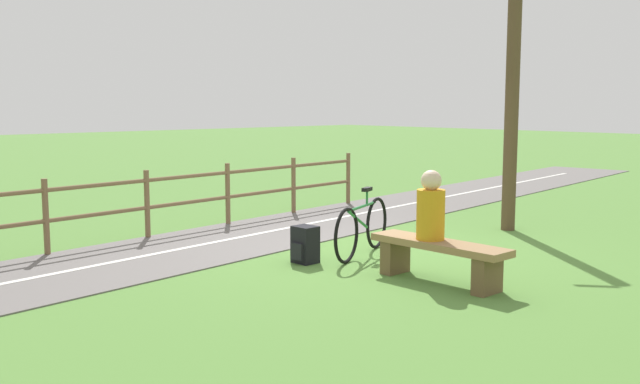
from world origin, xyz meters
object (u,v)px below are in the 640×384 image
at_px(person_seated, 431,209).
at_px(bicycle, 362,227).
at_px(backpack, 305,245).
at_px(bench, 439,254).
at_px(tree_mid_field, 514,89).

height_order(person_seated, bicycle, person_seated).
bearing_deg(backpack, bench, -166.16).
bearing_deg(backpack, bicycle, -102.85).
height_order(bench, person_seated, person_seated).
height_order(bench, bicycle, bicycle).
distance_m(bench, tree_mid_field, 4.19).
height_order(person_seated, tree_mid_field, tree_mid_field).
relative_size(person_seated, backpack, 1.68).
height_order(bicycle, tree_mid_field, tree_mid_field).
distance_m(bench, backpack, 1.82).
bearing_deg(bench, backpack, 13.60).
distance_m(person_seated, bicycle, 1.57).
bearing_deg(bicycle, backpack, -34.33).
relative_size(bicycle, tree_mid_field, 0.33).
distance_m(bench, person_seated, 0.52).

